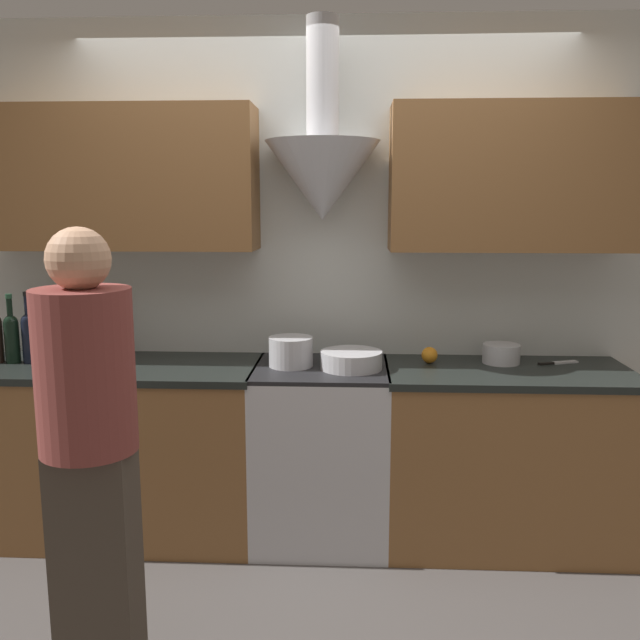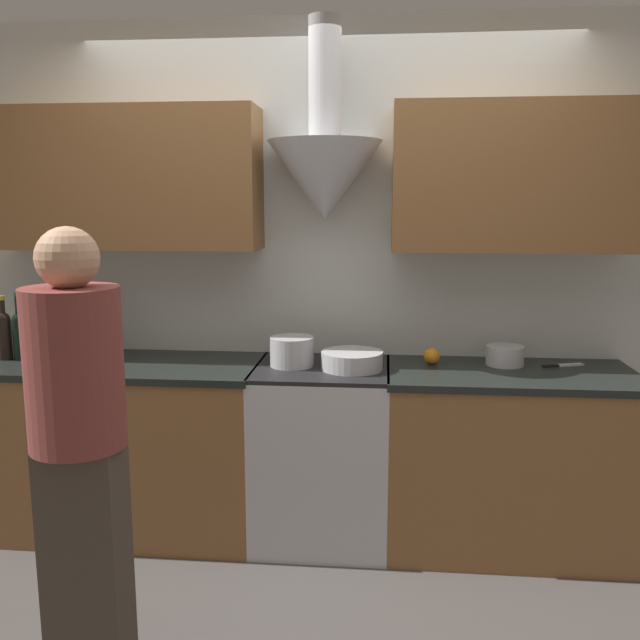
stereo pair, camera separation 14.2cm
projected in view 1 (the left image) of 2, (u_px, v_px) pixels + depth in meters
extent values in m
plane|color=#4C4744|center=(317.00, 570.00, 3.14)|extent=(12.00, 12.00, 0.00)
cube|color=silver|center=(324.00, 276.00, 3.58)|extent=(8.40, 0.06, 2.60)
cone|color=silver|center=(323.00, 181.00, 3.31)|extent=(0.56, 0.56, 0.38)
cylinder|color=silver|center=(323.00, 79.00, 3.23)|extent=(0.16, 0.16, 0.57)
cube|color=brown|center=(118.00, 179.00, 3.36)|extent=(1.38, 0.32, 0.70)
cube|color=brown|center=(511.00, 178.00, 3.27)|extent=(1.16, 0.32, 0.70)
cube|color=brown|center=(122.00, 452.00, 3.45)|extent=(1.38, 0.60, 0.85)
cube|color=black|center=(117.00, 368.00, 3.38)|extent=(1.40, 0.62, 0.03)
cube|color=brown|center=(504.00, 459.00, 3.36)|extent=(1.16, 0.60, 0.85)
cube|color=black|center=(509.00, 372.00, 3.28)|extent=(1.19, 0.62, 0.03)
cube|color=silver|center=(321.00, 455.00, 3.40)|extent=(0.66, 0.60, 0.87)
cube|color=black|center=(318.00, 485.00, 3.12)|extent=(0.46, 0.01, 0.39)
cube|color=black|center=(321.00, 369.00, 3.32)|extent=(0.66, 0.60, 0.02)
cube|color=silver|center=(323.00, 367.00, 3.60)|extent=(0.66, 0.06, 0.10)
cylinder|color=black|center=(12.00, 343.00, 3.39)|extent=(0.07, 0.07, 0.21)
sphere|color=black|center=(11.00, 322.00, 3.37)|extent=(0.07, 0.07, 0.07)
cylinder|color=black|center=(10.00, 309.00, 3.36)|extent=(0.03, 0.03, 0.10)
cylinder|color=#234C33|center=(9.00, 296.00, 3.35)|extent=(0.03, 0.03, 0.02)
cylinder|color=black|center=(30.00, 342.00, 3.39)|extent=(0.07, 0.07, 0.21)
sphere|color=black|center=(28.00, 321.00, 3.37)|extent=(0.07, 0.07, 0.07)
cylinder|color=black|center=(27.00, 307.00, 3.36)|extent=(0.03, 0.03, 0.11)
cylinder|color=black|center=(26.00, 294.00, 3.35)|extent=(0.03, 0.03, 0.02)
cylinder|color=black|center=(51.00, 345.00, 3.39)|extent=(0.07, 0.07, 0.18)
sphere|color=black|center=(50.00, 327.00, 3.38)|extent=(0.07, 0.07, 0.07)
cylinder|color=black|center=(49.00, 316.00, 3.37)|extent=(0.03, 0.03, 0.08)
cylinder|color=#234C33|center=(48.00, 306.00, 3.36)|extent=(0.03, 0.03, 0.02)
cylinder|color=black|center=(72.00, 343.00, 3.40)|extent=(0.08, 0.08, 0.20)
sphere|color=black|center=(71.00, 324.00, 3.38)|extent=(0.08, 0.08, 0.08)
cylinder|color=black|center=(70.00, 312.00, 3.37)|extent=(0.03, 0.03, 0.08)
cylinder|color=black|center=(69.00, 302.00, 3.36)|extent=(0.03, 0.03, 0.02)
cylinder|color=black|center=(93.00, 343.00, 3.39)|extent=(0.08, 0.08, 0.20)
sphere|color=black|center=(92.00, 324.00, 3.38)|extent=(0.08, 0.08, 0.08)
cylinder|color=black|center=(92.00, 311.00, 3.37)|extent=(0.03, 0.03, 0.10)
cylinder|color=#234C33|center=(91.00, 300.00, 3.36)|extent=(0.03, 0.03, 0.02)
cylinder|color=silver|center=(291.00, 352.00, 3.32)|extent=(0.22, 0.22, 0.14)
cylinder|color=silver|center=(351.00, 360.00, 3.27)|extent=(0.30, 0.30, 0.09)
sphere|color=orange|center=(429.00, 355.00, 3.39)|extent=(0.08, 0.08, 0.08)
cylinder|color=silver|center=(501.00, 354.00, 3.39)|extent=(0.19, 0.19, 0.10)
cube|color=silver|center=(565.00, 362.00, 3.40)|extent=(0.14, 0.08, 0.01)
cube|color=black|center=(546.00, 364.00, 3.37)|extent=(0.09, 0.05, 0.01)
cube|color=#473D33|center=(98.00, 576.00, 2.27)|extent=(0.26, 0.17, 0.89)
cylinder|color=brown|center=(85.00, 371.00, 2.15)|extent=(0.31, 0.31, 0.53)
sphere|color=tan|center=(78.00, 259.00, 2.09)|extent=(0.20, 0.20, 0.20)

